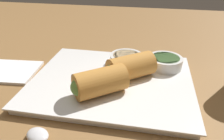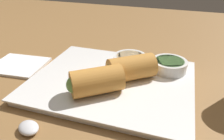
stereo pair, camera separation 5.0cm
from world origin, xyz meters
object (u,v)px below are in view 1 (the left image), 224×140
serving_plate (112,82)px  dipping_bowl_far (165,62)px  dipping_bowl_near (126,59)px  napkin (10,71)px

serving_plate → dipping_bowl_far: dipping_bowl_far is taller
dipping_bowl_near → dipping_bowl_far: bearing=1.8°
serving_plate → dipping_bowl_far: (10.68, 7.13, 2.06)cm
serving_plate → dipping_bowl_far: bearing=33.7°
dipping_bowl_far → serving_plate: bearing=-146.3°
dipping_bowl_near → napkin: bearing=-167.0°
dipping_bowl_near → dipping_bowl_far: (8.63, 0.27, 0.00)cm
napkin → dipping_bowl_near: bearing=13.0°
dipping_bowl_near → napkin: (-26.05, -6.03, -2.52)cm
serving_plate → dipping_bowl_near: dipping_bowl_near is taller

